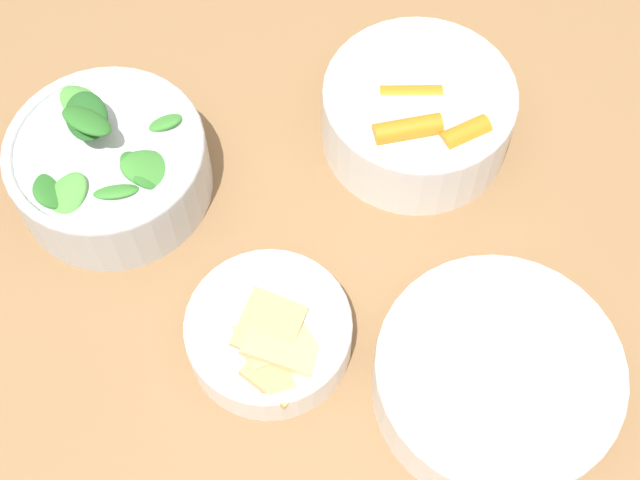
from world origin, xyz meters
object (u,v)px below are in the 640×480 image
at_px(bowl_greens, 109,164).
at_px(bowl_carrots, 418,112).
at_px(bowl_cookies, 269,332).
at_px(bowl_beans_hotdog, 495,379).

bearing_deg(bowl_greens, bowl_carrots, 80.15).
bearing_deg(bowl_carrots, bowl_cookies, -53.27).
relative_size(bowl_carrots, bowl_greens, 1.00).
relative_size(bowl_greens, bowl_cookies, 1.27).
relative_size(bowl_greens, bowl_beans_hotdog, 0.90).
distance_m(bowl_carrots, bowl_greens, 0.27).
distance_m(bowl_carrots, bowl_cookies, 0.24).
bearing_deg(bowl_cookies, bowl_carrots, 126.73).
distance_m(bowl_beans_hotdog, bowl_cookies, 0.18).
bearing_deg(bowl_beans_hotdog, bowl_cookies, -124.11).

